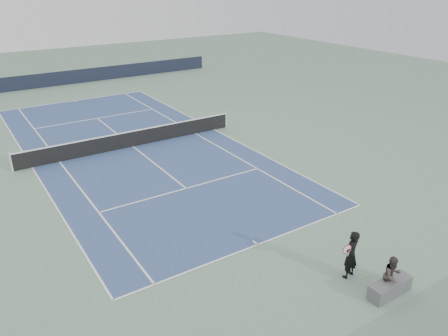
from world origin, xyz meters
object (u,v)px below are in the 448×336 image
tennis_player (351,254)px  spectator_bench (391,281)px  tennis_ball (368,276)px  tennis_net (132,138)px

tennis_player → spectator_bench: tennis_player is taller
tennis_player → spectator_bench: 1.41m
tennis_ball → spectator_bench: size_ratio=0.04×
tennis_net → spectator_bench: spectator_bench is taller
tennis_player → tennis_ball: tennis_player is taller
tennis_player → tennis_ball: 1.04m
tennis_ball → spectator_bench: 1.04m
tennis_net → tennis_ball: tennis_net is taller
tennis_net → tennis_player: size_ratio=7.61×
tennis_net → tennis_player: (1.40, -14.93, 0.34)m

